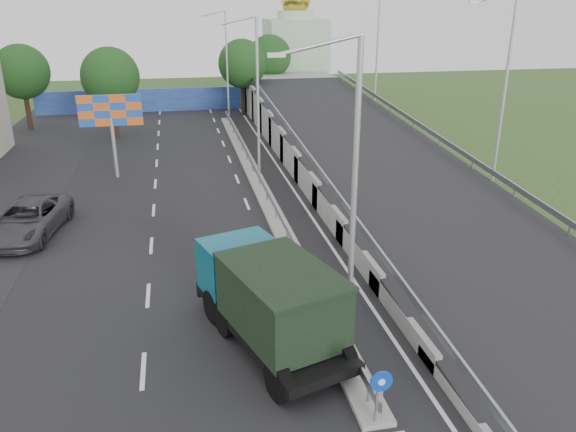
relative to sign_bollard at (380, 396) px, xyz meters
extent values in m
cube|color=black|center=(-3.00, 17.83, -1.03)|extent=(26.00, 90.00, 0.04)
cube|color=gray|center=(0.00, 21.83, -0.93)|extent=(1.00, 44.00, 0.20)
cube|color=gray|center=(12.30, 21.83, 1.32)|extent=(0.10, 50.00, 0.32)
cube|color=gray|center=(2.80, 21.83, 1.32)|extent=(0.10, 50.00, 0.32)
cube|color=gray|center=(0.00, 21.83, -0.28)|extent=(0.08, 44.00, 0.32)
cylinder|color=gray|center=(0.00, 21.83, -0.53)|extent=(0.09, 0.09, 0.60)
cylinder|color=black|center=(0.00, 0.03, -0.23)|extent=(0.20, 0.20, 1.20)
cylinder|color=#0C3FBF|center=(0.00, -0.05, 0.52)|extent=(0.64, 0.05, 0.64)
cylinder|color=white|center=(0.00, -0.08, 0.52)|extent=(0.20, 0.03, 0.20)
cylinder|color=#B2B5B7|center=(0.30, 3.83, 4.17)|extent=(0.18, 0.18, 10.00)
cylinder|color=#B2B5B7|center=(-0.90, 3.83, 8.92)|extent=(2.57, 0.12, 0.66)
cube|color=#B2B5B7|center=(-2.10, 3.83, 8.67)|extent=(0.50, 0.18, 0.12)
cylinder|color=#B2B5B7|center=(0.30, 23.83, 4.17)|extent=(0.18, 0.18, 10.00)
cylinder|color=#B2B5B7|center=(-0.90, 23.83, 8.92)|extent=(2.57, 0.12, 0.66)
cube|color=#B2B5B7|center=(-2.10, 23.83, 8.67)|extent=(0.50, 0.18, 0.12)
cylinder|color=#B2B5B7|center=(0.30, 43.83, 4.17)|extent=(0.18, 0.18, 10.00)
cylinder|color=#B2B5B7|center=(-0.90, 43.83, 8.92)|extent=(2.57, 0.12, 0.66)
cube|color=#B2B5B7|center=(-2.10, 43.83, 8.67)|extent=(0.50, 0.18, 0.12)
cube|color=navy|center=(-4.00, 49.83, 0.17)|extent=(30.00, 0.50, 2.40)
cube|color=#B2CCAD|center=(10.00, 57.83, 3.47)|extent=(7.00, 7.00, 9.00)
cylinder|color=#B2CCAD|center=(10.00, 57.83, 8.47)|extent=(4.40, 4.40, 1.00)
sphere|color=gold|center=(10.00, 57.83, 10.17)|extent=(3.60, 3.60, 3.60)
cylinder|color=#B2B5B7|center=(-9.00, 25.83, 0.97)|extent=(0.24, 0.24, 4.00)
cube|color=#DF5918|center=(-9.00, 25.83, 3.47)|extent=(4.00, 0.20, 2.00)
cylinder|color=black|center=(-10.00, 37.83, 0.97)|extent=(0.44, 0.44, 4.00)
sphere|color=#0F3718|center=(-10.00, 37.83, 4.17)|extent=(4.80, 4.80, 4.80)
cylinder|color=black|center=(2.00, 45.83, 0.97)|extent=(0.44, 0.44, 4.00)
sphere|color=#0F3718|center=(2.00, 45.83, 4.17)|extent=(4.80, 4.80, 4.80)
cylinder|color=black|center=(-18.00, 42.83, 0.97)|extent=(0.44, 0.44, 4.00)
sphere|color=#0F3718|center=(-18.00, 42.83, 4.17)|extent=(4.80, 4.80, 4.80)
cylinder|color=black|center=(6.00, 52.83, 0.97)|extent=(0.44, 0.44, 4.00)
sphere|color=#0F3718|center=(6.00, 52.83, 4.17)|extent=(4.80, 4.80, 4.80)
cylinder|color=black|center=(-4.02, 6.43, -0.41)|extent=(0.76, 1.31, 1.25)
cylinder|color=black|center=(-1.85, 7.12, -0.41)|extent=(0.76, 1.31, 1.25)
cylinder|color=black|center=(-3.70, 5.45, -0.41)|extent=(0.76, 1.31, 1.25)
cylinder|color=black|center=(-1.54, 6.15, -0.41)|extent=(0.76, 1.31, 1.25)
cylinder|color=black|center=(-2.48, 1.66, -0.41)|extent=(0.76, 1.31, 1.25)
cylinder|color=black|center=(-0.32, 2.36, -0.41)|extent=(0.76, 1.31, 1.25)
cube|color=black|center=(-2.20, 4.50, -0.24)|extent=(4.65, 7.51, 0.34)
cube|color=#094E64|center=(-3.02, 7.04, 0.90)|extent=(3.05, 2.53, 1.93)
cube|color=black|center=(-3.29, 7.88, 1.41)|extent=(2.08, 0.73, 0.80)
cube|color=black|center=(-3.32, 7.97, -0.29)|extent=(2.54, 0.96, 0.57)
cube|color=black|center=(-1.99, 3.85, 1.01)|extent=(3.92, 4.95, 2.05)
cube|color=black|center=(-1.99, 3.85, 2.09)|extent=(4.07, 5.09, 0.14)
imported|color=#3B3B41|center=(-12.51, 16.44, -0.17)|extent=(3.84, 6.58, 1.72)
camera|label=1|loc=(-4.91, -11.74, 10.05)|focal=35.00mm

